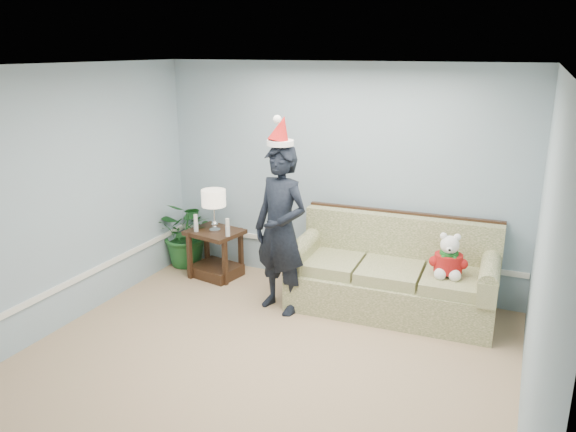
% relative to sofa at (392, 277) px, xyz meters
% --- Properties ---
extents(room_shell, '(4.54, 5.04, 2.74)m').
position_rel_sofa_xyz_m(room_shell, '(-0.83, -2.04, 0.98)').
color(room_shell, tan).
rests_on(room_shell, ground).
extents(wainscot_trim, '(4.49, 4.99, 0.06)m').
position_rel_sofa_xyz_m(wainscot_trim, '(-2.01, -0.86, 0.08)').
color(wainscot_trim, white).
rests_on(wainscot_trim, room_shell).
extents(sofa, '(2.26, 1.03, 1.04)m').
position_rel_sofa_xyz_m(sofa, '(0.00, 0.00, 0.00)').
color(sofa, '#50612E').
rests_on(sofa, room_shell).
extents(side_table, '(0.73, 0.65, 0.62)m').
position_rel_sofa_xyz_m(side_table, '(-2.30, 0.01, -0.13)').
color(side_table, '#362013').
rests_on(side_table, room_shell).
extents(table_lamp, '(0.30, 0.30, 0.54)m').
position_rel_sofa_xyz_m(table_lamp, '(-2.28, -0.02, 0.66)').
color(table_lamp, silver).
rests_on(table_lamp, side_table).
extents(candle_pair, '(0.51, 0.06, 0.22)m').
position_rel_sofa_xyz_m(candle_pair, '(-2.27, -0.12, 0.35)').
color(candle_pair, silver).
rests_on(candle_pair, side_table).
extents(houseplant, '(0.84, 0.74, 0.92)m').
position_rel_sofa_xyz_m(houseplant, '(-2.83, 0.19, 0.09)').
color(houseplant, '#1E5A25').
rests_on(houseplant, room_shell).
extents(man, '(0.79, 0.63, 1.88)m').
position_rel_sofa_xyz_m(man, '(-1.14, -0.53, 0.57)').
color(man, black).
rests_on(man, room_shell).
extents(santa_hat, '(0.38, 0.41, 0.33)m').
position_rel_sofa_xyz_m(santa_hat, '(-1.14, -0.51, 1.64)').
color(santa_hat, white).
rests_on(santa_hat, man).
extents(teddy_bear, '(0.33, 0.35, 0.47)m').
position_rel_sofa_xyz_m(teddy_bear, '(0.60, -0.14, 0.35)').
color(teddy_bear, white).
rests_on(teddy_bear, sofa).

